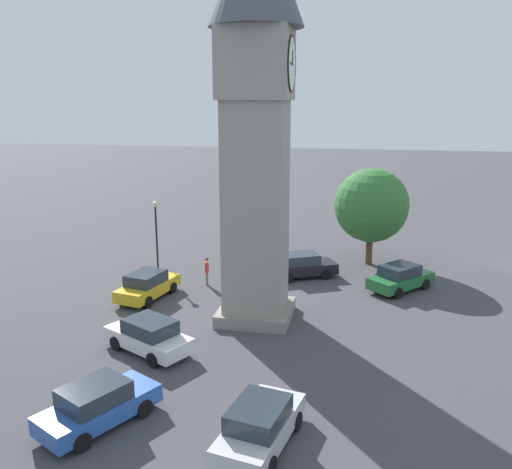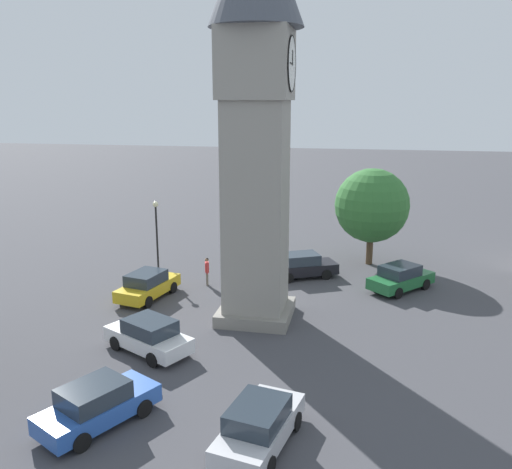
{
  "view_description": "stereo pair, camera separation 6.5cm",
  "coord_description": "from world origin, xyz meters",
  "px_view_note": "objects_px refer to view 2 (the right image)",
  "views": [
    {
      "loc": [
        24.82,
        4.95,
        10.67
      ],
      "look_at": [
        0.0,
        0.0,
        4.34
      ],
      "focal_mm": 37.59,
      "sensor_mm": 36.0,
      "label": 1
    },
    {
      "loc": [
        24.81,
        5.01,
        10.67
      ],
      "look_at": [
        0.0,
        0.0,
        4.34
      ],
      "focal_mm": 37.59,
      "sensor_mm": 36.0,
      "label": 2
    }
  ],
  "objects_px": {
    "pedestrian": "(207,269)",
    "tree": "(372,206)",
    "car_green_alley": "(98,404)",
    "lamp_post": "(156,225)",
    "clock_tower": "(256,83)",
    "car_white_side": "(303,266)",
    "car_blue_kerb": "(401,278)",
    "car_black_far": "(149,336)",
    "car_silver_kerb": "(259,425)",
    "car_red_corner": "(148,285)"
  },
  "relations": [
    {
      "from": "clock_tower",
      "to": "lamp_post",
      "type": "distance_m",
      "value": 12.74
    },
    {
      "from": "car_blue_kerb",
      "to": "pedestrian",
      "type": "relative_size",
      "value": 2.48
    },
    {
      "from": "clock_tower",
      "to": "car_blue_kerb",
      "type": "relative_size",
      "value": 4.68
    },
    {
      "from": "car_silver_kerb",
      "to": "pedestrian",
      "type": "distance_m",
      "value": 15.63
    },
    {
      "from": "car_silver_kerb",
      "to": "tree",
      "type": "bearing_deg",
      "value": 170.48
    },
    {
      "from": "clock_tower",
      "to": "pedestrian",
      "type": "bearing_deg",
      "value": -138.05
    },
    {
      "from": "car_blue_kerb",
      "to": "car_silver_kerb",
      "type": "bearing_deg",
      "value": -18.34
    },
    {
      "from": "pedestrian",
      "to": "clock_tower",
      "type": "bearing_deg",
      "value": 41.95
    },
    {
      "from": "car_silver_kerb",
      "to": "car_blue_kerb",
      "type": "bearing_deg",
      "value": 161.66
    },
    {
      "from": "car_blue_kerb",
      "to": "car_green_alley",
      "type": "bearing_deg",
      "value": -34.47
    },
    {
      "from": "car_white_side",
      "to": "car_green_alley",
      "type": "bearing_deg",
      "value": -16.34
    },
    {
      "from": "car_silver_kerb",
      "to": "car_red_corner",
      "type": "xyz_separation_m",
      "value": [
        -11.7,
        -8.59,
        0.0
      ]
    },
    {
      "from": "car_red_corner",
      "to": "car_green_alley",
      "type": "height_order",
      "value": "same"
    },
    {
      "from": "car_red_corner",
      "to": "lamp_post",
      "type": "xyz_separation_m",
      "value": [
        -4.45,
        -1.14,
        2.36
      ]
    },
    {
      "from": "car_white_side",
      "to": "pedestrian",
      "type": "relative_size",
      "value": 2.63
    },
    {
      "from": "car_blue_kerb",
      "to": "pedestrian",
      "type": "bearing_deg",
      "value": -83.08
    },
    {
      "from": "clock_tower",
      "to": "car_white_side",
      "type": "height_order",
      "value": "clock_tower"
    },
    {
      "from": "car_red_corner",
      "to": "car_black_far",
      "type": "distance_m",
      "value": 6.7
    },
    {
      "from": "car_blue_kerb",
      "to": "car_black_far",
      "type": "height_order",
      "value": "same"
    },
    {
      "from": "pedestrian",
      "to": "tree",
      "type": "xyz_separation_m",
      "value": [
        -6.3,
        9.46,
        2.98
      ]
    },
    {
      "from": "car_blue_kerb",
      "to": "tree",
      "type": "distance_m",
      "value": 6.16
    },
    {
      "from": "car_silver_kerb",
      "to": "car_white_side",
      "type": "bearing_deg",
      "value": -178.02
    },
    {
      "from": "car_black_far",
      "to": "car_green_alley",
      "type": "height_order",
      "value": "same"
    },
    {
      "from": "car_red_corner",
      "to": "tree",
      "type": "bearing_deg",
      "value": 126.85
    },
    {
      "from": "car_blue_kerb",
      "to": "car_black_far",
      "type": "relative_size",
      "value": 0.94
    },
    {
      "from": "car_green_alley",
      "to": "lamp_post",
      "type": "relative_size",
      "value": 0.96
    },
    {
      "from": "car_red_corner",
      "to": "lamp_post",
      "type": "distance_m",
      "value": 5.17
    },
    {
      "from": "lamp_post",
      "to": "car_black_far",
      "type": "bearing_deg",
      "value": 19.41
    },
    {
      "from": "clock_tower",
      "to": "car_silver_kerb",
      "type": "relative_size",
      "value": 4.48
    },
    {
      "from": "car_silver_kerb",
      "to": "car_green_alley",
      "type": "distance_m",
      "value": 5.56
    },
    {
      "from": "car_blue_kerb",
      "to": "car_white_side",
      "type": "bearing_deg",
      "value": -101.81
    },
    {
      "from": "pedestrian",
      "to": "lamp_post",
      "type": "bearing_deg",
      "value": -114.54
    },
    {
      "from": "car_black_far",
      "to": "tree",
      "type": "bearing_deg",
      "value": 148.12
    },
    {
      "from": "clock_tower",
      "to": "car_black_far",
      "type": "relative_size",
      "value": 4.42
    },
    {
      "from": "car_blue_kerb",
      "to": "car_green_alley",
      "type": "xyz_separation_m",
      "value": [
        15.72,
        -10.79,
        0.0
      ]
    },
    {
      "from": "clock_tower",
      "to": "car_silver_kerb",
      "type": "bearing_deg",
      "value": 11.97
    },
    {
      "from": "car_green_alley",
      "to": "car_silver_kerb",
      "type": "bearing_deg",
      "value": 89.28
    },
    {
      "from": "clock_tower",
      "to": "car_white_side",
      "type": "relative_size",
      "value": 4.42
    },
    {
      "from": "clock_tower",
      "to": "car_red_corner",
      "type": "relative_size",
      "value": 4.47
    },
    {
      "from": "car_blue_kerb",
      "to": "pedestrian",
      "type": "height_order",
      "value": "pedestrian"
    },
    {
      "from": "clock_tower",
      "to": "car_white_side",
      "type": "bearing_deg",
      "value": 167.06
    },
    {
      "from": "car_red_corner",
      "to": "car_black_far",
      "type": "bearing_deg",
      "value": 22.84
    },
    {
      "from": "car_blue_kerb",
      "to": "lamp_post",
      "type": "height_order",
      "value": "lamp_post"
    },
    {
      "from": "car_black_far",
      "to": "lamp_post",
      "type": "xyz_separation_m",
      "value": [
        -10.63,
        -3.74,
        2.36
      ]
    },
    {
      "from": "car_black_far",
      "to": "lamp_post",
      "type": "distance_m",
      "value": 11.51
    },
    {
      "from": "car_white_side",
      "to": "clock_tower",
      "type": "bearing_deg",
      "value": -12.94
    },
    {
      "from": "car_white_side",
      "to": "tree",
      "type": "xyz_separation_m",
      "value": [
        -3.72,
        4.07,
        3.23
      ]
    },
    {
      "from": "car_blue_kerb",
      "to": "clock_tower",
      "type": "bearing_deg",
      "value": -52.81
    },
    {
      "from": "car_black_far",
      "to": "pedestrian",
      "type": "relative_size",
      "value": 2.63
    },
    {
      "from": "car_silver_kerb",
      "to": "car_black_far",
      "type": "distance_m",
      "value": 8.14
    }
  ]
}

